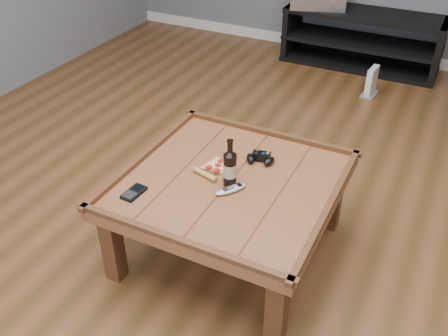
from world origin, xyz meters
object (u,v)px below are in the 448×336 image
at_px(remote_control, 231,189).
at_px(game_console, 371,83).
at_px(beer_bottle, 230,167).
at_px(smartphone, 134,192).
at_px(game_controller, 260,158).
at_px(coffee_table, 230,190).
at_px(pizza_slice, 216,168).
at_px(media_console, 361,40).

distance_m(remote_control, game_console, 2.28).
distance_m(beer_bottle, smartphone, 0.46).
bearing_deg(beer_bottle, smartphone, -143.89).
bearing_deg(game_console, smartphone, -97.90).
bearing_deg(game_console, game_controller, -89.50).
height_order(smartphone, remote_control, remote_control).
distance_m(game_controller, remote_control, 0.29).
distance_m(smartphone, game_console, 2.56).
distance_m(beer_bottle, game_console, 2.25).
height_order(beer_bottle, smartphone, beer_bottle).
xyz_separation_m(coffee_table, smartphone, (-0.35, -0.29, 0.07)).
bearing_deg(remote_control, beer_bottle, 155.73).
distance_m(game_controller, smartphone, 0.66).
height_order(game_controller, pizza_slice, game_controller).
xyz_separation_m(media_console, game_controller, (0.06, -2.53, 0.22)).
relative_size(game_controller, smartphone, 1.26).
bearing_deg(game_console, media_console, 118.37).
xyz_separation_m(media_console, game_console, (0.24, -0.58, -0.14)).
distance_m(beer_bottle, remote_control, 0.10).
height_order(coffee_table, media_console, media_console).
relative_size(beer_bottle, remote_control, 1.51).
bearing_deg(beer_bottle, media_console, 90.22).
height_order(media_console, pizza_slice, media_console).
height_order(coffee_table, beer_bottle, beer_bottle).
relative_size(game_controller, pizza_slice, 0.57).
height_order(pizza_slice, smartphone, pizza_slice).
bearing_deg(coffee_table, media_console, 90.00).
distance_m(media_console, remote_control, 2.84).
height_order(coffee_table, game_controller, game_controller).
distance_m(media_console, smartphone, 3.07).
distance_m(coffee_table, smartphone, 0.47).
height_order(media_console, beer_bottle, beer_bottle).
distance_m(coffee_table, game_console, 2.20).
height_order(media_console, game_console, media_console).
bearing_deg(media_console, pizza_slice, -92.18).
xyz_separation_m(coffee_table, game_console, (0.24, 2.17, -0.28)).
xyz_separation_m(pizza_slice, game_console, (0.35, 2.12, -0.35)).
height_order(media_console, game_controller, media_console).
distance_m(media_console, game_console, 0.64).
xyz_separation_m(pizza_slice, smartphone, (-0.25, -0.35, -0.00)).
height_order(smartphone, game_console, smartphone).
bearing_deg(remote_control, game_console, 119.58).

